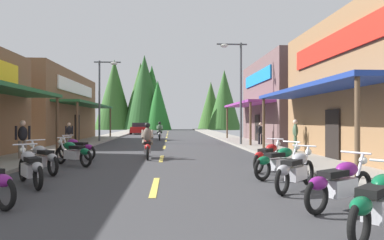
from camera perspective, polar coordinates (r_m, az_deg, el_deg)
ground at (r=22.96m, az=-4.77°, el=-4.36°), size 9.13×76.13×0.10m
sidewalk_left at (r=23.76m, az=-18.84°, el=-3.94°), size 2.40×76.13×0.12m
sidewalk_right at (r=23.57m, az=9.41°, el=-3.98°), size 2.40×76.13×0.12m
centerline_dashes at (r=25.79m, az=-4.67°, el=-3.77°), size 0.16×50.05×0.01m
storefront_left_far at (r=28.12m, az=-26.89°, el=2.01°), size 9.21×12.57×5.36m
storefront_right_far at (r=26.36m, az=20.35°, el=3.08°), size 10.26×9.72×6.23m
streetlamp_left at (r=25.36m, az=-15.37°, el=5.23°), size 1.99×0.30×6.17m
streetlamp_right at (r=21.39m, az=7.90°, el=7.04°), size 1.99×0.30×6.72m
motorcycle_parked_right_0 at (r=5.45m, az=30.08°, el=-12.38°), size 1.73×1.42×1.04m
motorcycle_parked_right_1 at (r=6.74m, az=24.65°, el=-10.00°), size 1.90×1.16×1.04m
motorcycle_parked_right_2 at (r=8.13m, az=17.80°, el=-8.31°), size 1.57×1.60×1.04m
motorcycle_parked_right_3 at (r=9.67m, az=15.21°, el=-6.99°), size 1.87×1.21×1.04m
motorcycle_parked_right_4 at (r=11.03m, az=13.33°, el=-6.15°), size 1.50×1.66×1.04m
motorcycle_parked_left_1 at (r=9.20m, az=-26.62°, el=-7.34°), size 1.34×1.79×1.04m
motorcycle_parked_left_2 at (r=11.15m, az=-24.84°, el=-6.07°), size 1.55×1.62×1.04m
motorcycle_parked_left_3 at (r=12.65m, az=-20.21°, el=-5.37°), size 1.74×1.41×1.04m
motorcycle_parked_left_4 at (r=14.56m, az=-19.65°, el=-4.68°), size 1.89×1.19×1.04m
rider_cruising_lead at (r=14.29m, az=-7.86°, el=-4.10°), size 0.61×2.14×1.57m
rider_cruising_trailing at (r=27.57m, az=-5.72°, el=-2.18°), size 0.60×2.14×1.57m
pedestrian_by_shop at (r=21.24m, az=-20.85°, el=-2.19°), size 0.41×0.49×1.53m
pedestrian_browsing at (r=21.41m, az=11.99°, el=-2.18°), size 0.55×0.34×1.53m
pedestrian_waiting at (r=16.60m, az=17.76°, el=-2.38°), size 0.35×0.55×1.71m
pedestrian_strolling at (r=14.79m, az=-27.68°, el=-2.76°), size 0.53×0.38×1.66m
parked_car_curbside at (r=40.39m, az=-9.13°, el=-1.48°), size 2.20×4.37×1.40m
treeline_backdrop at (r=61.70m, az=-6.81°, el=4.10°), size 27.11×12.75×13.91m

